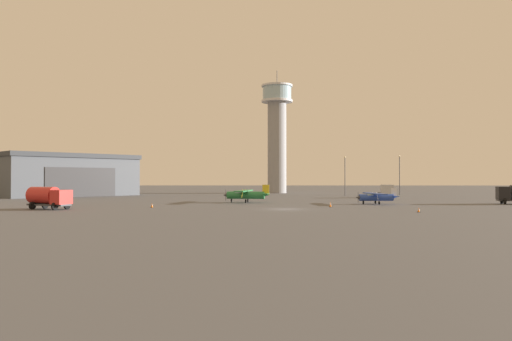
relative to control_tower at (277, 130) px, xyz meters
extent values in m
plane|color=#545456|center=(-0.87, -68.77, -17.24)|extent=(400.00, 400.00, 0.00)
cylinder|color=gray|center=(0.00, 0.00, -4.73)|extent=(5.13, 5.13, 25.02)
cylinder|color=silver|center=(0.00, 0.00, 8.08)|extent=(8.55, 8.55, 0.60)
cylinder|color=#99B7C6|center=(0.00, 0.00, 10.21)|extent=(7.87, 7.87, 3.66)
cylinder|color=silver|center=(0.00, 0.00, 12.29)|extent=(8.55, 8.55, 0.50)
cylinder|color=#38383D|center=(0.00, 0.00, 14.54)|extent=(0.16, 0.16, 4.00)
cube|color=#4C5159|center=(-49.55, -22.09, -12.94)|extent=(31.97, 32.36, 8.61)
cube|color=#35393E|center=(-49.55, -22.09, -8.14)|extent=(32.82, 33.21, 1.00)
cube|color=#38383A|center=(-43.66, -27.74, -14.02)|extent=(11.27, 11.75, 6.46)
cylinder|color=#287A42|center=(-6.78, -51.65, -16.00)|extent=(6.50, 2.12, 1.27)
cone|color=#38383D|center=(-10.19, -51.18, -16.00)|extent=(1.03, 1.00, 0.89)
cube|color=#38383D|center=(-10.19, -51.18, -16.00)|extent=(0.07, 0.11, 1.94)
cube|color=#287A42|center=(-7.09, -51.60, -15.26)|extent=(2.90, 10.35, 0.20)
cylinder|color=gold|center=(-6.87, -49.98, -15.68)|extent=(0.22, 1.01, 1.39)
cylinder|color=gold|center=(-7.31, -53.23, -15.68)|extent=(0.22, 1.01, 1.39)
cube|color=#99B7C6|center=(-8.00, -51.48, -15.65)|extent=(1.25, 1.16, 0.72)
cone|color=#287A42|center=(-3.38, -52.11, -15.89)|extent=(1.55, 1.14, 0.95)
cube|color=gold|center=(-3.38, -52.11, -15.08)|extent=(1.13, 0.27, 1.74)
cube|color=#287A42|center=(-3.38, -52.11, -15.74)|extent=(1.33, 3.17, 0.10)
cylinder|color=black|center=(-9.22, -51.32, -16.94)|extent=(0.25, 0.63, 0.61)
cylinder|color=black|center=(-6.43, -50.56, -16.94)|extent=(0.25, 0.63, 0.61)
cylinder|color=black|center=(-6.73, -52.79, -16.94)|extent=(0.25, 0.63, 0.61)
cylinder|color=#2847A8|center=(14.17, -56.42, -16.18)|extent=(5.50, 1.54, 1.08)
cone|color=#38383D|center=(11.26, -56.67, -16.18)|extent=(0.84, 0.82, 0.75)
cube|color=#38383D|center=(11.26, -56.67, -16.18)|extent=(0.06, 0.09, 1.65)
cube|color=#2847A8|center=(13.91, -56.45, -15.56)|extent=(2.04, 8.78, 0.17)
cylinder|color=white|center=(13.79, -55.06, -15.91)|extent=(0.14, 0.86, 1.18)
cylinder|color=white|center=(14.03, -57.83, -15.91)|extent=(0.14, 0.86, 1.18)
cube|color=#99B7C6|center=(13.13, -56.51, -15.89)|extent=(1.03, 0.94, 0.61)
cone|color=#2847A8|center=(17.08, -56.17, -16.10)|extent=(1.28, 0.91, 0.81)
cube|color=white|center=(17.08, -56.17, -15.40)|extent=(0.96, 0.19, 1.48)
cube|color=#2847A8|center=(17.08, -56.17, -15.97)|extent=(1.00, 2.67, 0.09)
cylinder|color=black|center=(12.09, -56.60, -16.98)|extent=(0.19, 0.53, 0.52)
cylinder|color=black|center=(14.26, -55.46, -16.98)|extent=(0.19, 0.53, 0.52)
cylinder|color=black|center=(14.42, -57.36, -16.98)|extent=(0.19, 0.53, 0.52)
cube|color=#38383D|center=(22.49, -29.14, -16.62)|extent=(2.75, 6.75, 0.24)
cube|color=#B7BABF|center=(22.21, -31.48, -15.50)|extent=(2.68, 2.12, 2.01)
cube|color=#99B7C6|center=(22.11, -32.34, -15.10)|extent=(2.10, 0.33, 1.00)
cube|color=brown|center=(22.62, -28.08, -16.42)|extent=(2.99, 4.69, 0.16)
cube|color=#997547|center=(22.67, -27.64, -15.89)|extent=(1.20, 1.20, 0.90)
cylinder|color=black|center=(23.32, -31.55, -16.74)|extent=(1.03, 0.39, 1.00)
cylinder|color=black|center=(21.11, -31.29, -16.74)|extent=(1.03, 0.39, 1.00)
cylinder|color=black|center=(23.83, -27.32, -16.74)|extent=(1.03, 0.39, 1.00)
cylinder|color=black|center=(21.62, -27.05, -16.74)|extent=(1.03, 0.39, 1.00)
cube|color=black|center=(34.58, -55.58, -15.48)|extent=(2.16, 2.74, 2.05)
cube|color=#99B7C6|center=(33.84, -55.41, -15.07)|extent=(0.55, 2.02, 1.02)
cylinder|color=black|center=(34.38, -56.66, -16.74)|extent=(0.50, 1.04, 1.00)
cylinder|color=black|center=(34.89, -54.53, -16.74)|extent=(0.50, 1.04, 1.00)
cube|color=#38383D|center=(-32.36, -69.75, -16.62)|extent=(6.30, 4.06, 0.24)
cube|color=red|center=(-30.36, -70.58, -15.57)|extent=(2.47, 2.84, 1.86)
cube|color=#99B7C6|center=(-29.63, -70.88, -15.20)|extent=(0.84, 1.89, 0.93)
cylinder|color=red|center=(-33.28, -69.37, -15.38)|extent=(4.60, 3.63, 2.25)
cylinder|color=black|center=(-30.00, -69.57, -16.74)|extent=(0.64, 1.03, 1.00)
cylinder|color=black|center=(-30.82, -71.54, -16.74)|extent=(0.64, 1.03, 1.00)
cylinder|color=black|center=(-33.63, -68.07, -16.74)|extent=(0.64, 1.03, 1.00)
cylinder|color=black|center=(-34.44, -70.04, -16.74)|extent=(0.64, 1.03, 1.00)
cylinder|color=#38383D|center=(15.50, -18.81, -12.82)|extent=(0.18, 0.18, 8.86)
sphere|color=#F9E5B2|center=(15.50, -18.81, -8.17)|extent=(0.44, 0.44, 0.44)
cylinder|color=#38383D|center=(29.65, -14.12, -12.61)|extent=(0.18, 0.18, 9.27)
sphere|color=#F9E5B2|center=(29.65, -14.12, -7.75)|extent=(0.44, 0.44, 0.44)
cube|color=black|center=(5.85, -64.07, -17.22)|extent=(0.36, 0.36, 0.04)
cone|color=orange|center=(5.85, -64.07, -16.86)|extent=(0.30, 0.30, 0.70)
cylinder|color=white|center=(5.85, -64.07, -16.82)|extent=(0.21, 0.21, 0.08)
cube|color=black|center=(-19.45, -65.97, -17.22)|extent=(0.36, 0.36, 0.04)
cone|color=orange|center=(-19.45, -65.97, -16.91)|extent=(0.30, 0.30, 0.60)
cylinder|color=white|center=(-19.45, -65.97, -16.88)|extent=(0.21, 0.21, 0.08)
cube|color=black|center=(15.19, -74.49, -17.22)|extent=(0.36, 0.36, 0.04)
cone|color=orange|center=(15.19, -74.49, -16.94)|extent=(0.30, 0.30, 0.53)
cylinder|color=white|center=(15.19, -74.49, -16.91)|extent=(0.21, 0.21, 0.08)
camera|label=1|loc=(-3.81, -134.50, -13.03)|focal=34.35mm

